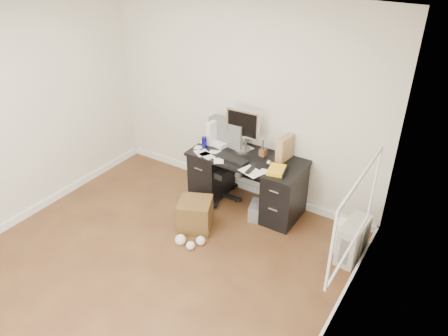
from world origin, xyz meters
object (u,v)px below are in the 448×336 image
(lcd_monitor, at_px, (243,130))
(keyboard, at_px, (232,158))
(wicker_basket, at_px, (195,215))
(office_chair, at_px, (219,162))
(desk, at_px, (247,180))
(pc_tower, at_px, (353,240))

(lcd_monitor, bearing_deg, keyboard, -89.96)
(lcd_monitor, relative_size, wicker_basket, 1.47)
(keyboard, distance_m, wicker_basket, 0.84)
(office_chair, height_order, wicker_basket, office_chair)
(keyboard, distance_m, office_chair, 0.39)
(lcd_monitor, height_order, wicker_basket, lcd_monitor)
(office_chair, bearing_deg, wicker_basket, -73.43)
(desk, bearing_deg, lcd_monitor, 139.97)
(desk, distance_m, pc_tower, 1.57)
(office_chair, relative_size, pc_tower, 2.25)
(keyboard, bearing_deg, desk, 58.14)
(desk, distance_m, office_chair, 0.45)
(wicker_basket, bearing_deg, lcd_monitor, 80.60)
(lcd_monitor, distance_m, pc_tower, 1.90)
(desk, xyz_separation_m, keyboard, (-0.13, -0.17, 0.36))
(pc_tower, height_order, wicker_basket, pc_tower)
(office_chair, height_order, pc_tower, office_chair)
(desk, xyz_separation_m, office_chair, (-0.42, -0.01, 0.15))
(desk, height_order, wicker_basket, desk)
(office_chair, bearing_deg, desk, 8.45)
(keyboard, bearing_deg, office_chair, 158.53)
(desk, height_order, lcd_monitor, lcd_monitor)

